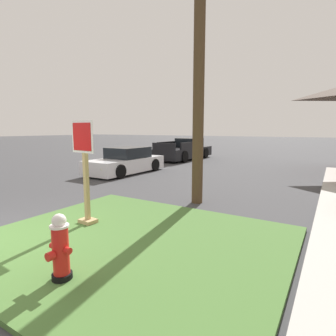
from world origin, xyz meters
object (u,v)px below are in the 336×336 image
at_px(manhole_cover, 75,211).
at_px(utility_pole, 200,8).
at_px(pickup_truck_black, 185,151).
at_px(fire_hydrant, 60,249).
at_px(parked_sedan_white, 126,162).
at_px(stop_sign, 85,175).

xyz_separation_m(manhole_cover, utility_pole, (2.34, 2.45, 5.30)).
height_order(manhole_cover, pickup_truck_black, pickup_truck_black).
height_order(fire_hydrant, parked_sedan_white, parked_sedan_white).
distance_m(manhole_cover, utility_pole, 6.29).
relative_size(manhole_cover, utility_pole, 0.07).
height_order(stop_sign, manhole_cover, stop_sign).
relative_size(stop_sign, parked_sedan_white, 0.53).
distance_m(stop_sign, parked_sedan_white, 7.46).
distance_m(fire_hydrant, manhole_cover, 3.53).
relative_size(fire_hydrant, manhole_cover, 1.32).
bearing_deg(utility_pole, pickup_truck_black, 119.80).
bearing_deg(fire_hydrant, stop_sign, 129.47).
height_order(fire_hydrant, stop_sign, stop_sign).
distance_m(fire_hydrant, stop_sign, 2.37).
height_order(parked_sedan_white, pickup_truck_black, pickup_truck_black).
bearing_deg(fire_hydrant, pickup_truck_black, 111.95).
distance_m(stop_sign, pickup_truck_black, 13.83).
bearing_deg(stop_sign, fire_hydrant, -50.53).
bearing_deg(parked_sedan_white, pickup_truck_black, 93.38).
height_order(fire_hydrant, manhole_cover, fire_hydrant).
bearing_deg(parked_sedan_white, stop_sign, -56.38).
xyz_separation_m(stop_sign, manhole_cover, (-1.13, 0.60, -1.14)).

